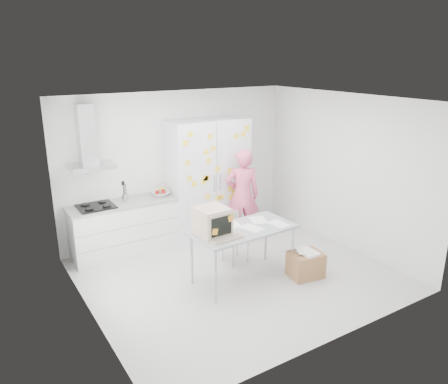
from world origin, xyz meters
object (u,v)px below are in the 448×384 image
desk (224,226)px  cardboard_box (306,264)px  person (242,195)px  chair (233,234)px

desk → cardboard_box: size_ratio=2.89×
person → desk: size_ratio=1.08×
person → chair: bearing=70.8°
chair → cardboard_box: bearing=-60.7°
desk → cardboard_box: desk is taller
chair → desk: bearing=-134.1°
chair → cardboard_box: 1.28m
cardboard_box → desk: bearing=158.4°
chair → person: bearing=44.3°
cardboard_box → chair: bearing=121.1°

